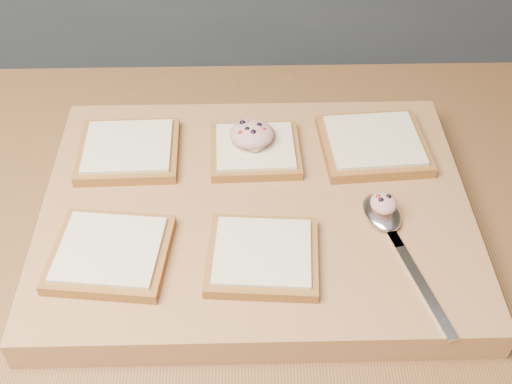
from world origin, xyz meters
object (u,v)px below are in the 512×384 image
at_px(bread_far_center, 255,150).
at_px(tuna_salad_dollop, 252,134).
at_px(spoon, 387,222).
at_px(cutting_board, 256,213).

height_order(bread_far_center, tuna_salad_dollop, tuna_salad_dollop).
height_order(tuna_salad_dollop, spoon, tuna_salad_dollop).
relative_size(tuna_salad_dollop, spoon, 0.27).
distance_m(cutting_board, spoon, 0.15).
height_order(bread_far_center, spoon, bread_far_center).
relative_size(bread_far_center, spoon, 0.56).
xyz_separation_m(tuna_salad_dollop, spoon, (0.15, -0.13, -0.02)).
bearing_deg(bread_far_center, cutting_board, -90.61).
distance_m(tuna_salad_dollop, spoon, 0.20).
bearing_deg(bread_far_center, tuna_salad_dollop, 122.51).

